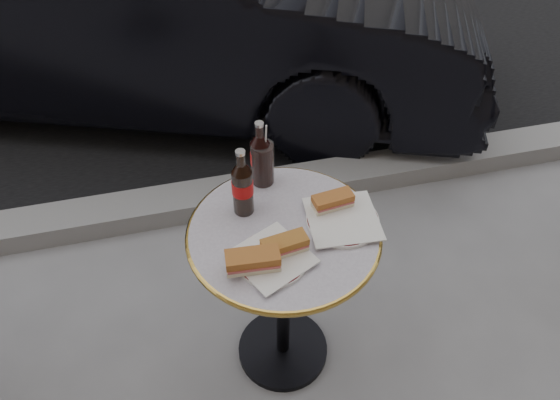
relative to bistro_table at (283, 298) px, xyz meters
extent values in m
plane|color=gray|center=(0.00, 0.00, -0.37)|extent=(80.00, 80.00, 0.00)
cube|color=gray|center=(0.00, 0.90, -0.32)|extent=(40.00, 0.20, 0.12)
cylinder|color=white|center=(-0.06, -0.11, 0.37)|extent=(0.27, 0.27, 0.01)
cylinder|color=white|center=(0.19, -0.01, 0.37)|extent=(0.28, 0.28, 0.01)
cube|color=#AE652C|center=(-0.12, -0.13, 0.41)|extent=(0.16, 0.09, 0.05)
cube|color=#AA692B|center=(-0.02, -0.09, 0.40)|extent=(0.15, 0.08, 0.05)
cube|color=#AB612B|center=(0.18, 0.05, 0.40)|extent=(0.14, 0.08, 0.05)
cylinder|color=black|center=(-0.01, 0.24, 0.45)|extent=(0.08, 0.08, 0.16)
camera|label=1|loc=(-0.28, -1.12, 1.64)|focal=35.00mm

